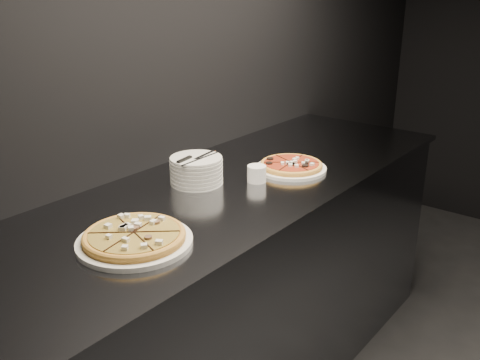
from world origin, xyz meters
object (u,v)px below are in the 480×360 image
Objects in this scene: pizza_tomato at (291,166)px; cutlery at (195,158)px; counter at (220,298)px; pizza_mushroom at (134,238)px; plate_stack at (196,170)px; ramekin at (257,173)px.

cutlery is (-0.19, -0.36, 0.09)m from pizza_tomato.
counter is 0.68m from pizza_mushroom.
pizza_tomato is 1.67× the size of plate_stack.
ramekin is at bearing -99.00° from pizza_tomato.
plate_stack is at bearing 110.39° from cutlery.
pizza_mushroom is at bearing -67.43° from plate_stack.
pizza_tomato is at bearing 81.00° from ramekin.
cutlery is (-0.19, 0.46, 0.08)m from pizza_mushroom.
ramekin reaches higher than pizza_tomato.
ramekin reaches higher than pizza_mushroom.
pizza_tomato is at bearing 75.39° from counter.
pizza_mushroom is at bearing -79.13° from counter.
cutlery reaches higher than pizza_mushroom.
cutlery is (-0.10, -0.01, 0.56)m from counter.
cutlery is at bearing -117.93° from pizza_tomato.
pizza_mushroom is 0.52m from plate_stack.
plate_stack is (-0.20, -0.34, 0.03)m from pizza_tomato.
cutlery is at bearing 112.40° from pizza_mushroom.
pizza_mushroom is 1.94× the size of plate_stack.
pizza_tomato is 1.56× the size of cutlery.
pizza_tomato is (0.09, 0.35, 0.48)m from counter.
plate_stack is at bearing -119.93° from pizza_tomato.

